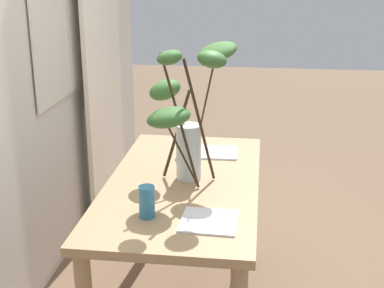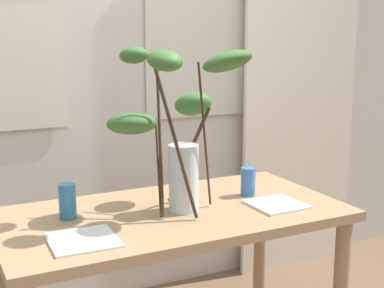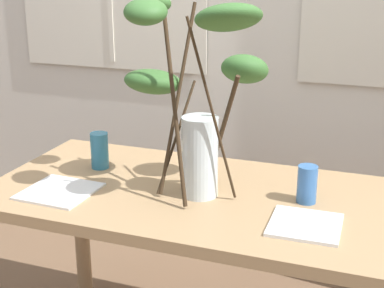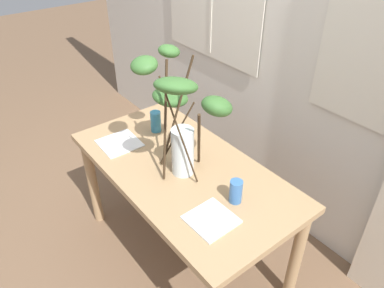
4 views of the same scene
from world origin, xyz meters
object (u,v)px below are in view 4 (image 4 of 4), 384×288
Objects in this scene: dining_table at (182,181)px; plate_square_right at (211,219)px; vase_with_branches at (180,113)px; plate_square_left at (119,143)px; drinking_glass_blue_left at (156,122)px; drinking_glass_blue_right at (236,191)px.

dining_table is 6.67× the size of plate_square_right.
plate_square_left is (-0.45, -0.16, -0.37)m from vase_with_branches.
vase_with_branches reaches higher than dining_table.
dining_table is at bearing 161.80° from plate_square_right.
drinking_glass_blue_left is at bearing 164.30° from plate_square_right.
drinking_glass_blue_right is 0.60× the size of plate_square_right.
vase_with_branches is 0.49m from drinking_glass_blue_right.
vase_with_branches is 2.91× the size of plate_square_left.
dining_table is 0.46m from drinking_glass_blue_left.
plate_square_left is 0.86m from plate_square_right.
dining_table is 0.48m from plate_square_left.
drinking_glass_blue_right is (0.40, 0.04, 0.18)m from dining_table.
dining_table is at bearing 22.01° from plate_square_left.
vase_with_branches is (0.02, -0.02, 0.48)m from dining_table.
dining_table is at bearing 139.36° from vase_with_branches.
dining_table is 10.11× the size of drinking_glass_blue_left.
drinking_glass_blue_right is at bearing 98.48° from plate_square_right.
dining_table is 0.48m from vase_with_branches.
plate_square_left is (-0.43, -0.17, 0.12)m from dining_table.
dining_table is 0.47m from plate_square_right.
vase_with_branches is 0.60m from plate_square_left.
vase_with_branches is 0.54m from drinking_glass_blue_left.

